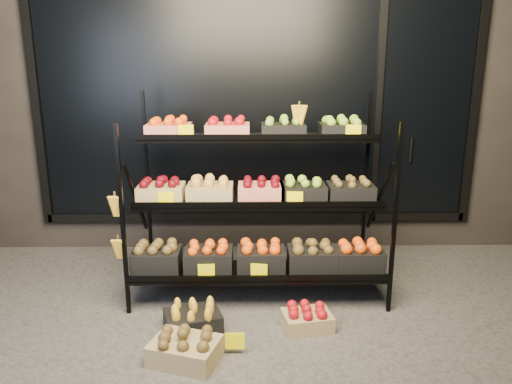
{
  "coord_description": "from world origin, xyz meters",
  "views": [
    {
      "loc": [
        -0.07,
        -3.38,
        1.95
      ],
      "look_at": [
        -0.02,
        0.55,
        0.88
      ],
      "focal_mm": 35.0,
      "sensor_mm": 36.0,
      "label": 1
    }
  ],
  "objects_px": {
    "display_rack": "(256,202)",
    "floor_crate_midleft": "(193,318)",
    "floor_crate_left": "(185,348)",
    "floor_crate_midright": "(307,318)"
  },
  "relations": [
    {
      "from": "display_rack",
      "to": "floor_crate_midleft",
      "type": "xyz_separation_m",
      "value": [
        -0.48,
        -0.68,
        -0.69
      ]
    },
    {
      "from": "floor_crate_left",
      "to": "floor_crate_midleft",
      "type": "xyz_separation_m",
      "value": [
        0.01,
        0.4,
        -0.01
      ]
    },
    {
      "from": "floor_crate_left",
      "to": "display_rack",
      "type": "bearing_deg",
      "value": 83.72
    },
    {
      "from": "floor_crate_midleft",
      "to": "floor_crate_midright",
      "type": "bearing_deg",
      "value": -17.54
    },
    {
      "from": "floor_crate_left",
      "to": "floor_crate_midright",
      "type": "relative_size",
      "value": 1.3
    },
    {
      "from": "display_rack",
      "to": "floor_crate_midleft",
      "type": "height_order",
      "value": "display_rack"
    },
    {
      "from": "floor_crate_midright",
      "to": "floor_crate_midleft",
      "type": "bearing_deg",
      "value": 169.95
    },
    {
      "from": "floor_crate_midleft",
      "to": "display_rack",
      "type": "bearing_deg",
      "value": 36.67
    },
    {
      "from": "display_rack",
      "to": "floor_crate_left",
      "type": "bearing_deg",
      "value": -114.4
    },
    {
      "from": "floor_crate_left",
      "to": "floor_crate_midright",
      "type": "distance_m",
      "value": 0.94
    }
  ]
}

